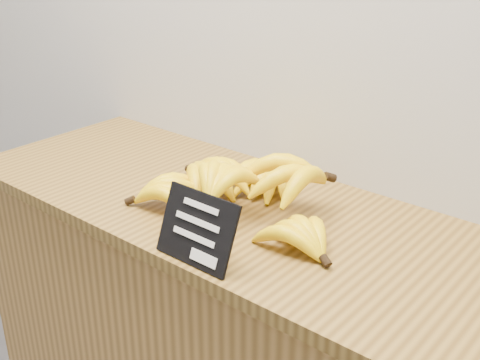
# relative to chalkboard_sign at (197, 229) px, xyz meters

# --- Properties ---
(counter_top) EXTENTS (1.51, 0.54, 0.03)m
(counter_top) POSITION_rel_chalkboard_sign_xyz_m (-0.04, 0.23, -0.08)
(counter_top) COLOR olive
(counter_top) RESTS_ON counter
(chalkboard_sign) EXTENTS (0.17, 0.06, 0.13)m
(chalkboard_sign) POSITION_rel_chalkboard_sign_xyz_m (0.00, 0.00, 0.00)
(chalkboard_sign) COLOR black
(chalkboard_sign) RESTS_ON counter_top
(banana_pile) EXTENTS (0.51, 0.40, 0.12)m
(banana_pile) POSITION_rel_chalkboard_sign_xyz_m (-0.07, 0.23, -0.01)
(banana_pile) COLOR yellow
(banana_pile) RESTS_ON counter_top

